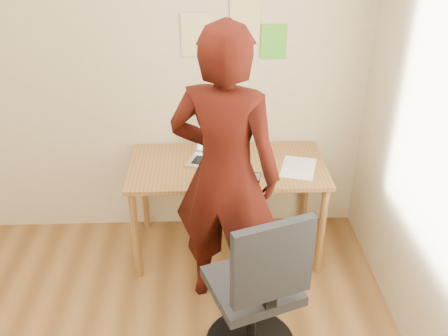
{
  "coord_description": "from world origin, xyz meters",
  "views": [
    {
      "loc": [
        0.55,
        -1.74,
        2.44
      ],
      "look_at": [
        0.66,
        0.95,
        0.95
      ],
      "focal_mm": 40.0,
      "sensor_mm": 36.0,
      "label": 1
    }
  ],
  "objects_px": {
    "person": "(225,175)",
    "office_chair": "(257,298)",
    "desk": "(227,175)",
    "phone": "(256,177)",
    "laptop": "(213,154)"
  },
  "relations": [
    {
      "from": "person",
      "to": "office_chair",
      "type": "bearing_deg",
      "value": 125.48
    },
    {
      "from": "desk",
      "to": "person",
      "type": "relative_size",
      "value": 0.74
    },
    {
      "from": "desk",
      "to": "person",
      "type": "xyz_separation_m",
      "value": [
        -0.04,
        -0.5,
        0.29
      ]
    },
    {
      "from": "desk",
      "to": "office_chair",
      "type": "height_order",
      "value": "office_chair"
    },
    {
      "from": "desk",
      "to": "phone",
      "type": "bearing_deg",
      "value": -46.97
    },
    {
      "from": "office_chair",
      "to": "person",
      "type": "height_order",
      "value": "person"
    },
    {
      "from": "desk",
      "to": "phone",
      "type": "relative_size",
      "value": 10.69
    },
    {
      "from": "phone",
      "to": "person",
      "type": "relative_size",
      "value": 0.07
    },
    {
      "from": "desk",
      "to": "person",
      "type": "bearing_deg",
      "value": -94.44
    },
    {
      "from": "desk",
      "to": "laptop",
      "type": "bearing_deg",
      "value": 143.08
    },
    {
      "from": "desk",
      "to": "phone",
      "type": "xyz_separation_m",
      "value": [
        0.18,
        -0.2,
        0.09
      ]
    },
    {
      "from": "phone",
      "to": "office_chair",
      "type": "height_order",
      "value": "office_chair"
    },
    {
      "from": "laptop",
      "to": "office_chair",
      "type": "height_order",
      "value": "office_chair"
    },
    {
      "from": "desk",
      "to": "laptop",
      "type": "xyz_separation_m",
      "value": [
        -0.1,
        0.07,
        0.14
      ]
    },
    {
      "from": "desk",
      "to": "laptop",
      "type": "distance_m",
      "value": 0.18
    }
  ]
}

